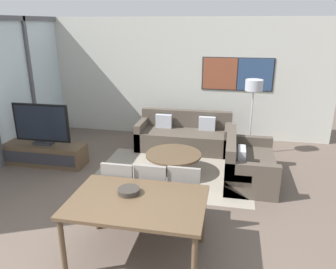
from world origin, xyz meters
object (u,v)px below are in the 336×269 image
object	(u,v)px
sofa_main	(184,136)
dining_chair_right	(185,192)
dining_table	(137,206)
floor_lamp	(254,91)
sofa_side	(245,166)
coffee_table	(174,158)
dining_chair_left	(121,189)
television	(41,125)
fruit_bowl	(129,190)
dining_chair_centre	(153,190)
tv_console	(45,154)

from	to	relation	value
sofa_main	dining_chair_right	world-z (taller)	dining_chair_right
dining_table	floor_lamp	xyz separation A→B (m)	(1.39, 3.59, 0.66)
sofa_main	floor_lamp	world-z (taller)	floor_lamp
sofa_main	sofa_side	bearing A→B (deg)	-46.26
coffee_table	dining_chair_left	xyz separation A→B (m)	(-0.43, -1.67, 0.22)
sofa_side	floor_lamp	world-z (taller)	floor_lamp
television	fruit_bowl	size ratio (longest dim) A/B	4.36
sofa_main	dining_chair_centre	distance (m)	2.99
coffee_table	dining_chair_left	size ratio (longest dim) A/B	1.09
fruit_bowl	coffee_table	bearing A→B (deg)	86.70
tv_console	fruit_bowl	world-z (taller)	fruit_bowl
dining_chair_right	fruit_bowl	world-z (taller)	dining_chair_right
tv_console	dining_table	xyz separation A→B (m)	(2.58, -2.29, 0.50)
television	dining_table	world-z (taller)	television
dining_table	coffee_table	bearing A→B (deg)	90.22
dining_chair_right	dining_table	bearing A→B (deg)	-120.26
sofa_main	dining_table	xyz separation A→B (m)	(0.01, -3.70, 0.43)
sofa_main	fruit_bowl	distance (m)	3.61
tv_console	dining_chair_centre	world-z (taller)	dining_chair_centre
sofa_main	fruit_bowl	xyz separation A→B (m)	(-0.13, -3.57, 0.54)
dining_chair_right	sofa_side	bearing A→B (deg)	62.10
tv_console	floor_lamp	bearing A→B (deg)	18.16
dining_chair_right	television	bearing A→B (deg)	152.92
fruit_bowl	dining_chair_right	bearing A→B (deg)	47.11
sofa_main	dining_table	world-z (taller)	sofa_main
television	coffee_table	size ratio (longest dim) A/B	1.11
tv_console	floor_lamp	distance (m)	4.33
fruit_bowl	floor_lamp	size ratio (longest dim) A/B	0.16
television	floor_lamp	world-z (taller)	floor_lamp
fruit_bowl	floor_lamp	world-z (taller)	floor_lamp
dining_chair_left	dining_chair_right	world-z (taller)	same
sofa_main	dining_chair_left	distance (m)	3.06
tv_console	sofa_side	size ratio (longest dim) A/B	1.10
floor_lamp	dining_chair_centre	bearing A→B (deg)	-115.87
television	dining_chair_left	world-z (taller)	television
dining_table	sofa_main	bearing A→B (deg)	90.14
dining_table	fruit_bowl	world-z (taller)	fruit_bowl
sofa_main	television	bearing A→B (deg)	-151.24
tv_console	sofa_main	world-z (taller)	sofa_main
coffee_table	sofa_main	bearing A→B (deg)	90.00
dining_table	dining_chair_left	xyz separation A→B (m)	(-0.44, 0.68, -0.19)
sofa_side	dining_chair_left	world-z (taller)	dining_chair_left
television	dining_chair_left	distance (m)	2.69
dining_chair_left	dining_chair_centre	world-z (taller)	same
dining_chair_right	fruit_bowl	bearing A→B (deg)	-132.89
dining_chair_left	dining_chair_centre	size ratio (longest dim) A/B	1.00
dining_chair_centre	fruit_bowl	distance (m)	0.67
sofa_main	dining_chair_right	bearing A→B (deg)	-81.41
sofa_side	television	bearing A→B (deg)	90.87
coffee_table	dining_chair_right	xyz separation A→B (m)	(0.45, -1.60, 0.22)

